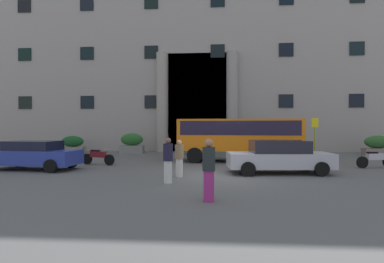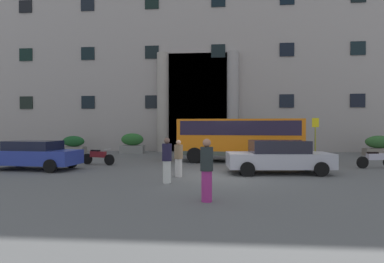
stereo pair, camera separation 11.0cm
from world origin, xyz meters
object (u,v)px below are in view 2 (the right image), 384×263
(bus_stop_sign, at_px, (315,134))
(hedge_planter_far_west, at_px, (74,145))
(pedestrian_man_crossing, at_px, (167,160))
(pedestrian_woman_dark_dress, at_px, (179,158))
(hedge_planter_far_east, at_px, (273,145))
(parked_coupe_end, at_px, (33,155))
(hedge_planter_entrance_right, at_px, (379,146))
(hedge_planter_west, at_px, (223,145))
(orange_minibus, at_px, (240,136))
(hedge_planter_east, at_px, (132,144))
(parked_sedan_far, at_px, (279,157))
(scooter_by_planter, at_px, (375,159))
(motorcycle_near_kerb, at_px, (97,156))
(pedestrian_woman_with_bag, at_px, (207,170))

(bus_stop_sign, xyz_separation_m, hedge_planter_far_west, (-17.95, 3.23, -0.99))
(bus_stop_sign, relative_size, pedestrian_man_crossing, 1.58)
(pedestrian_man_crossing, relative_size, pedestrian_woman_dark_dress, 1.09)
(hedge_planter_far_west, bearing_deg, hedge_planter_far_east, -1.57)
(parked_coupe_end, bearing_deg, hedge_planter_entrance_right, 28.12)
(hedge_planter_far_east, xyz_separation_m, pedestrian_man_crossing, (-6.07, -12.28, 0.16))
(parked_coupe_end, height_order, pedestrian_man_crossing, pedestrian_man_crossing)
(hedge_planter_far_east, bearing_deg, hedge_planter_far_west, 178.43)
(bus_stop_sign, height_order, hedge_planter_west, bus_stop_sign)
(orange_minibus, distance_m, hedge_planter_east, 9.62)
(hedge_planter_east, relative_size, parked_sedan_far, 0.39)
(hedge_planter_far_west, distance_m, pedestrian_man_crossing, 15.97)
(scooter_by_planter, xyz_separation_m, pedestrian_woman_dark_dress, (-9.60, -3.49, 0.31))
(parked_coupe_end, bearing_deg, hedge_planter_east, 80.85)
(pedestrian_man_crossing, bearing_deg, orange_minibus, 158.99)
(hedge_planter_east, distance_m, motorcycle_near_kerb, 7.38)
(pedestrian_man_crossing, distance_m, pedestrian_woman_dark_dress, 1.52)
(orange_minibus, height_order, pedestrian_man_crossing, orange_minibus)
(scooter_by_planter, height_order, motorcycle_near_kerb, same)
(orange_minibus, height_order, hedge_planter_east, orange_minibus)
(hedge_planter_far_west, relative_size, pedestrian_woman_dark_dress, 1.20)
(orange_minibus, height_order, hedge_planter_far_east, orange_minibus)
(hedge_planter_west, bearing_deg, parked_coupe_end, -135.81)
(pedestrian_woman_with_bag, height_order, pedestrian_woman_dark_dress, pedestrian_woman_with_bag)
(hedge_planter_west, bearing_deg, hedge_planter_far_east, 0.39)
(hedge_planter_entrance_right, height_order, pedestrian_woman_dark_dress, pedestrian_woman_dark_dress)
(hedge_planter_east, height_order, motorcycle_near_kerb, hedge_planter_east)
(parked_coupe_end, distance_m, pedestrian_woman_dark_dress, 7.54)
(orange_minibus, height_order, hedge_planter_far_west, orange_minibus)
(pedestrian_woman_dark_dress, bearing_deg, bus_stop_sign, -123.86)
(hedge_planter_far_east, xyz_separation_m, motorcycle_near_kerb, (-10.79, -7.07, -0.24))
(hedge_planter_west, relative_size, pedestrian_man_crossing, 0.97)
(hedge_planter_far_east, bearing_deg, pedestrian_man_crossing, -116.32)
(motorcycle_near_kerb, bearing_deg, pedestrian_woman_with_bag, -36.16)
(scooter_by_planter, bearing_deg, bus_stop_sign, 95.95)
(parked_sedan_far, relative_size, scooter_by_planter, 2.29)
(hedge_planter_west, height_order, hedge_planter_entrance_right, hedge_planter_entrance_right)
(hedge_planter_east, distance_m, pedestrian_man_crossing, 13.47)
(motorcycle_near_kerb, bearing_deg, parked_sedan_far, 0.88)
(orange_minibus, relative_size, hedge_planter_east, 4.00)
(orange_minibus, height_order, parked_sedan_far, orange_minibus)
(hedge_planter_east, distance_m, hedge_planter_entrance_right, 18.41)
(pedestrian_woman_with_bag, bearing_deg, orange_minibus, 65.42)
(parked_sedan_far, bearing_deg, pedestrian_woman_with_bag, -123.35)
(parked_sedan_far, bearing_deg, pedestrian_woman_dark_dress, -168.06)
(hedge_planter_east, relative_size, hedge_planter_far_west, 0.99)
(hedge_planter_east, xyz_separation_m, parked_sedan_far, (9.42, -9.81, -0.01))
(bus_stop_sign, relative_size, scooter_by_planter, 1.30)
(parked_coupe_end, distance_m, motorcycle_near_kerb, 3.20)
(bus_stop_sign, bearing_deg, hedge_planter_west, 155.12)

